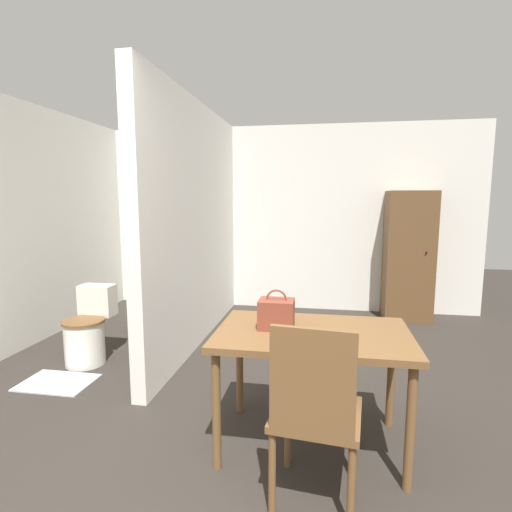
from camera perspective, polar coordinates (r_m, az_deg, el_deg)
wall_back at (r=5.60m, az=2.31°, el=5.37°), size 5.54×0.12×2.50m
wall_left at (r=4.59m, az=-32.06°, el=3.53°), size 0.12×5.15×2.50m
partition_wall at (r=4.26m, az=-8.46°, el=4.42°), size 0.12×2.90×2.50m
dining_table at (r=2.48m, az=8.06°, el=-12.38°), size 1.15×0.74×0.73m
wooden_chair at (r=2.07m, az=8.43°, el=-20.83°), size 0.47×0.47×0.96m
toilet at (r=4.11m, az=-22.87°, el=-9.84°), size 0.38×0.52×0.69m
handbag at (r=2.46m, az=2.93°, el=-8.21°), size 0.21×0.17×0.24m
wooden_cabinet at (r=5.38m, az=20.93°, el=0.03°), size 0.57×0.49×1.62m
bath_mat at (r=3.86m, az=-26.51°, el=-15.87°), size 0.58×0.40×0.01m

